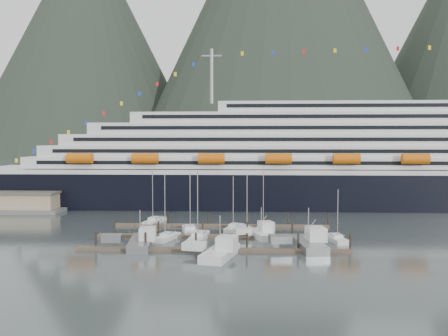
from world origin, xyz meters
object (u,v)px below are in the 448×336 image
Objects in this scene: sailboat_c at (190,231)px; sailboat_g at (263,226)px; sailboat_e at (154,222)px; trawler_d at (307,243)px; trawler_a at (139,242)px; sailboat_a at (167,238)px; sailboat_d at (245,232)px; sailboat_f at (234,228)px; sailboat_h at (336,239)px; trawler_e at (261,233)px; sailboat_b at (199,238)px; trawler_b at (219,252)px; cruise_ship at (348,165)px.

sailboat_g is (15.44, 7.52, -0.01)m from sailboat_c.
sailboat_g reaches higher than sailboat_e.
sailboat_e is 42.27m from trawler_d.
sailboat_a is at bearing -37.06° from trawler_a.
sailboat_d reaches higher than sailboat_f.
sailboat_h reaches higher than trawler_e.
trawler_e is (14.70, -4.42, 0.45)m from sailboat_c.
sailboat_g reaches higher than sailboat_d.
sailboat_b is at bearing -137.71° from sailboat_e.
trawler_d is at bearing -97.53° from trawler_a.
sailboat_d is 0.94× the size of trawler_a.
sailboat_b is 19.85m from sailboat_g.
trawler_b is (11.14, -15.02, 0.54)m from sailboat_a.
sailboat_b is at bearing 109.72° from sailboat_d.
sailboat_d is 24.68m from sailboat_e.
trawler_b is at bearing 109.90° from trawler_d.
sailboat_e reaches higher than sailboat_h.
trawler_e is at bearing -117.02° from cruise_ship.
sailboat_d is 19.04m from sailboat_h.
sailboat_b is at bearing -124.99° from cruise_ship.
sailboat_g is at bearing -1.97° from trawler_b.
sailboat_f is at bearing 48.82° from sailboat_h.
trawler_d is 12.96m from trawler_e.
sailboat_d is 8.50m from sailboat_g.
sailboat_g is 31.83m from trawler_a.
trawler_a is at bearing 141.59° from sailboat_c.
sailboat_c is at bearing 69.13° from sailboat_d.
sailboat_a is 0.94× the size of sailboat_g.
sailboat_e is at bearing 42.70° from trawler_d.
sailboat_a is 1.21× the size of trawler_e.
sailboat_b reaches higher than sailboat_d.
sailboat_e is at bearing 34.37° from sailboat_a.
trawler_b is 17.35m from trawler_d.
sailboat_f is (6.54, 11.60, -0.03)m from sailboat_b.
sailboat_e reaches higher than trawler_a.
trawler_d is (26.48, -6.93, 0.58)m from sailboat_a.
sailboat_e reaches higher than sailboat_a.
sailboat_a is 18.71m from trawler_b.
sailboat_b is 1.16× the size of trawler_b.
sailboat_e is 20.72m from sailboat_f.
sailboat_b is at bearing -73.89° from sailboat_a.
sailboat_a is 8.02m from trawler_a.
sailboat_b reaches higher than trawler_a.
sailboat_b is at bearing 139.30° from sailboat_g.
sailboat_c is at bearing -8.43° from sailboat_a.
sailboat_b reaches higher than trawler_b.
sailboat_a is 0.95× the size of trawler_a.
sailboat_d is 0.93× the size of sailboat_g.
cruise_ship is 16.18× the size of sailboat_d.
trawler_d is (7.44, -21.98, 0.58)m from sailboat_g.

